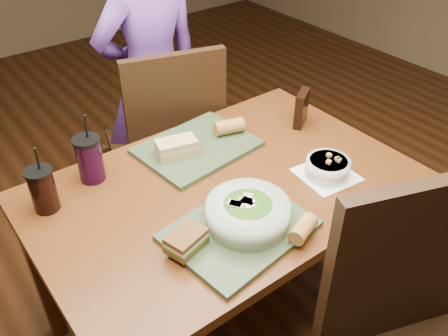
{
  "coord_description": "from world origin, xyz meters",
  "views": [
    {
      "loc": [
        -0.78,
        -1.03,
        1.77
      ],
      "look_at": [
        0.0,
        0.0,
        0.82
      ],
      "focal_mm": 38.0,
      "sensor_mm": 36.0,
      "label": 1
    }
  ],
  "objects_px": {
    "diner": "(152,80)",
    "tray_near": "(239,230)",
    "tray_far": "(197,147)",
    "baguette_far": "(229,127)",
    "dining_table": "(224,204)",
    "soup_bowl": "(328,167)",
    "salad_bowl": "(248,212)",
    "sandwich_near": "(186,241)",
    "cup_berry": "(90,159)",
    "chair_far": "(167,138)",
    "baguette_near": "(303,229)",
    "sandwich_far": "(177,147)",
    "cup_cola": "(43,189)",
    "chip_bag": "(302,108)"
  },
  "relations": [
    {
      "from": "chair_far",
      "to": "cup_cola",
      "type": "relative_size",
      "value": 4.33
    },
    {
      "from": "diner",
      "to": "cup_berry",
      "type": "bearing_deg",
      "value": 44.45
    },
    {
      "from": "tray_near",
      "to": "soup_bowl",
      "type": "height_order",
      "value": "soup_bowl"
    },
    {
      "from": "diner",
      "to": "dining_table",
      "type": "bearing_deg",
      "value": 76.15
    },
    {
      "from": "tray_far",
      "to": "soup_bowl",
      "type": "bearing_deg",
      "value": -56.75
    },
    {
      "from": "dining_table",
      "to": "tray_far",
      "type": "height_order",
      "value": "tray_far"
    },
    {
      "from": "sandwich_near",
      "to": "cup_berry",
      "type": "bearing_deg",
      "value": 97.67
    },
    {
      "from": "baguette_far",
      "to": "tray_far",
      "type": "bearing_deg",
      "value": 178.45
    },
    {
      "from": "tray_near",
      "to": "salad_bowl",
      "type": "bearing_deg",
      "value": 7.9
    },
    {
      "from": "cup_berry",
      "to": "chip_bag",
      "type": "height_order",
      "value": "cup_berry"
    },
    {
      "from": "tray_near",
      "to": "sandwich_far",
      "type": "height_order",
      "value": "sandwich_far"
    },
    {
      "from": "chair_far",
      "to": "baguette_far",
      "type": "xyz_separation_m",
      "value": [
        0.07,
        -0.39,
        0.23
      ]
    },
    {
      "from": "chair_far",
      "to": "diner",
      "type": "bearing_deg",
      "value": 71.65
    },
    {
      "from": "salad_bowl",
      "to": "sandwich_near",
      "type": "relative_size",
      "value": 1.94
    },
    {
      "from": "soup_bowl",
      "to": "cup_cola",
      "type": "xyz_separation_m",
      "value": [
        -0.85,
        0.43,
        0.04
      ]
    },
    {
      "from": "cup_cola",
      "to": "cup_berry",
      "type": "relative_size",
      "value": 0.92
    },
    {
      "from": "sandwich_far",
      "to": "chip_bag",
      "type": "distance_m",
      "value": 0.55
    },
    {
      "from": "dining_table",
      "to": "soup_bowl",
      "type": "height_order",
      "value": "soup_bowl"
    },
    {
      "from": "diner",
      "to": "soup_bowl",
      "type": "bearing_deg",
      "value": 96.26
    },
    {
      "from": "baguette_near",
      "to": "baguette_far",
      "type": "xyz_separation_m",
      "value": [
        0.18,
        0.59,
        0.0
      ]
    },
    {
      "from": "sandwich_far",
      "to": "diner",
      "type": "bearing_deg",
      "value": 67.68
    },
    {
      "from": "chip_bag",
      "to": "chair_far",
      "type": "bearing_deg",
      "value": 94.92
    },
    {
      "from": "salad_bowl",
      "to": "cup_cola",
      "type": "distance_m",
      "value": 0.65
    },
    {
      "from": "diner",
      "to": "tray_near",
      "type": "distance_m",
      "value": 1.11
    },
    {
      "from": "soup_bowl",
      "to": "baguette_near",
      "type": "height_order",
      "value": "soup_bowl"
    },
    {
      "from": "sandwich_near",
      "to": "tray_near",
      "type": "bearing_deg",
      "value": -9.94
    },
    {
      "from": "baguette_far",
      "to": "cup_berry",
      "type": "height_order",
      "value": "cup_berry"
    },
    {
      "from": "dining_table",
      "to": "sandwich_near",
      "type": "relative_size",
      "value": 9.9
    },
    {
      "from": "diner",
      "to": "salad_bowl",
      "type": "xyz_separation_m",
      "value": [
        -0.28,
        -1.06,
        0.05
      ]
    },
    {
      "from": "diner",
      "to": "tray_far",
      "type": "relative_size",
      "value": 3.61
    },
    {
      "from": "sandwich_near",
      "to": "tray_far",
      "type": "bearing_deg",
      "value": 52.2
    },
    {
      "from": "tray_far",
      "to": "salad_bowl",
      "type": "relative_size",
      "value": 1.65
    },
    {
      "from": "baguette_near",
      "to": "sandwich_near",
      "type": "bearing_deg",
      "value": 151.05
    },
    {
      "from": "baguette_near",
      "to": "tray_near",
      "type": "bearing_deg",
      "value": 133.53
    },
    {
      "from": "diner",
      "to": "sandwich_near",
      "type": "relative_size",
      "value": 11.55
    },
    {
      "from": "tray_near",
      "to": "soup_bowl",
      "type": "bearing_deg",
      "value": 5.18
    },
    {
      "from": "sandwich_far",
      "to": "baguette_far",
      "type": "distance_m",
      "value": 0.24
    },
    {
      "from": "dining_table",
      "to": "soup_bowl",
      "type": "distance_m",
      "value": 0.39
    },
    {
      "from": "tray_near",
      "to": "baguette_far",
      "type": "xyz_separation_m",
      "value": [
        0.31,
        0.45,
        0.04
      ]
    },
    {
      "from": "diner",
      "to": "tray_far",
      "type": "height_order",
      "value": "diner"
    },
    {
      "from": "tray_far",
      "to": "baguette_far",
      "type": "distance_m",
      "value": 0.16
    },
    {
      "from": "sandwich_near",
      "to": "cup_cola",
      "type": "xyz_separation_m",
      "value": [
        -0.25,
        0.43,
        0.03
      ]
    },
    {
      "from": "dining_table",
      "to": "salad_bowl",
      "type": "height_order",
      "value": "salad_bowl"
    },
    {
      "from": "tray_near",
      "to": "soup_bowl",
      "type": "xyz_separation_m",
      "value": [
        0.43,
        0.04,
        0.03
      ]
    },
    {
      "from": "dining_table",
      "to": "baguette_near",
      "type": "relative_size",
      "value": 12.66
    },
    {
      "from": "dining_table",
      "to": "sandwich_near",
      "type": "xyz_separation_m",
      "value": [
        -0.28,
        -0.19,
        0.14
      ]
    },
    {
      "from": "cup_cola",
      "to": "baguette_near",
      "type": "bearing_deg",
      "value": -47.32
    },
    {
      "from": "soup_bowl",
      "to": "sandwich_near",
      "type": "height_order",
      "value": "soup_bowl"
    },
    {
      "from": "diner",
      "to": "tray_far",
      "type": "bearing_deg",
      "value": 75.36
    },
    {
      "from": "soup_bowl",
      "to": "baguette_near",
      "type": "xyz_separation_m",
      "value": [
        -0.3,
        -0.18,
        0.01
      ]
    }
  ]
}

